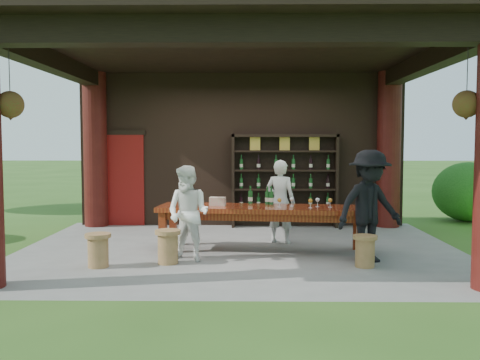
{
  "coord_description": "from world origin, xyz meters",
  "views": [
    {
      "loc": [
        0.14,
        -8.91,
        1.8
      ],
      "look_at": [
        0.0,
        0.4,
        1.15
      ],
      "focal_mm": 40.0,
      "sensor_mm": 36.0,
      "label": 1
    }
  ],
  "objects_px": {
    "tasting_table": "(261,213)",
    "host": "(280,201)",
    "napkin_basket": "(218,201)",
    "wine_shelf": "(285,180)",
    "stool_near_left": "(168,246)",
    "guest_woman": "(188,213)",
    "stool_near_right": "(365,250)",
    "stool_far_left": "(98,249)",
    "guest_man": "(369,206)"
  },
  "relations": [
    {
      "from": "stool_near_right",
      "to": "stool_far_left",
      "type": "height_order",
      "value": "stool_far_left"
    },
    {
      "from": "guest_man",
      "to": "guest_woman",
      "type": "bearing_deg",
      "value": 155.67
    },
    {
      "from": "guest_woman",
      "to": "guest_man",
      "type": "xyz_separation_m",
      "value": [
        2.73,
        -0.05,
        0.12
      ]
    },
    {
      "from": "stool_near_left",
      "to": "napkin_basket",
      "type": "height_order",
      "value": "napkin_basket"
    },
    {
      "from": "tasting_table",
      "to": "guest_woman",
      "type": "relative_size",
      "value": 2.4
    },
    {
      "from": "wine_shelf",
      "to": "guest_woman",
      "type": "xyz_separation_m",
      "value": [
        -1.69,
        -3.31,
        -0.27
      ]
    },
    {
      "from": "tasting_table",
      "to": "host",
      "type": "height_order",
      "value": "host"
    },
    {
      "from": "wine_shelf",
      "to": "host",
      "type": "relative_size",
      "value": 1.5
    },
    {
      "from": "wine_shelf",
      "to": "napkin_basket",
      "type": "height_order",
      "value": "wine_shelf"
    },
    {
      "from": "stool_near_right",
      "to": "napkin_basket",
      "type": "relative_size",
      "value": 1.78
    },
    {
      "from": "stool_far_left",
      "to": "guest_man",
      "type": "xyz_separation_m",
      "value": [
        3.99,
        0.4,
        0.59
      ]
    },
    {
      "from": "stool_near_right",
      "to": "guest_woman",
      "type": "distance_m",
      "value": 2.68
    },
    {
      "from": "tasting_table",
      "to": "guest_man",
      "type": "relative_size",
      "value": 2.06
    },
    {
      "from": "wine_shelf",
      "to": "tasting_table",
      "type": "height_order",
      "value": "wine_shelf"
    },
    {
      "from": "stool_far_left",
      "to": "guest_man",
      "type": "bearing_deg",
      "value": 5.68
    },
    {
      "from": "wine_shelf",
      "to": "stool_near_left",
      "type": "distance_m",
      "value": 4.1
    },
    {
      "from": "wine_shelf",
      "to": "stool_near_right",
      "type": "height_order",
      "value": "wine_shelf"
    },
    {
      "from": "stool_far_left",
      "to": "host",
      "type": "xyz_separation_m",
      "value": [
        2.75,
        1.95,
        0.49
      ]
    },
    {
      "from": "stool_near_left",
      "to": "stool_near_right",
      "type": "relative_size",
      "value": 1.09
    },
    {
      "from": "host",
      "to": "napkin_basket",
      "type": "bearing_deg",
      "value": 53.25
    },
    {
      "from": "stool_near_left",
      "to": "host",
      "type": "distance_m",
      "value": 2.5
    },
    {
      "from": "wine_shelf",
      "to": "host",
      "type": "xyz_separation_m",
      "value": [
        -0.2,
        -1.81,
        -0.25
      ]
    },
    {
      "from": "tasting_table",
      "to": "napkin_basket",
      "type": "xyz_separation_m",
      "value": [
        -0.73,
        0.09,
        0.19
      ]
    },
    {
      "from": "tasting_table",
      "to": "stool_far_left",
      "type": "xyz_separation_m",
      "value": [
        -2.39,
        -1.2,
        -0.37
      ]
    },
    {
      "from": "guest_woman",
      "to": "stool_near_left",
      "type": "bearing_deg",
      "value": -120.25
    },
    {
      "from": "host",
      "to": "guest_man",
      "type": "xyz_separation_m",
      "value": [
        1.24,
        -1.55,
        0.1
      ]
    },
    {
      "from": "tasting_table",
      "to": "stool_near_left",
      "type": "xyz_separation_m",
      "value": [
        -1.41,
        -0.95,
        -0.37
      ]
    },
    {
      "from": "stool_near_right",
      "to": "wine_shelf",
      "type": "bearing_deg",
      "value": 103.95
    },
    {
      "from": "guest_man",
      "to": "stool_near_left",
      "type": "bearing_deg",
      "value": 159.63
    },
    {
      "from": "stool_near_left",
      "to": "host",
      "type": "height_order",
      "value": "host"
    },
    {
      "from": "wine_shelf",
      "to": "guest_woman",
      "type": "distance_m",
      "value": 3.73
    },
    {
      "from": "stool_near_right",
      "to": "guest_woman",
      "type": "bearing_deg",
      "value": 171.78
    },
    {
      "from": "stool_near_left",
      "to": "guest_woman",
      "type": "xyz_separation_m",
      "value": [
        0.28,
        0.2,
        0.46
      ]
    },
    {
      "from": "stool_far_left",
      "to": "napkin_basket",
      "type": "relative_size",
      "value": 1.89
    },
    {
      "from": "tasting_table",
      "to": "host",
      "type": "distance_m",
      "value": 0.84
    },
    {
      "from": "napkin_basket",
      "to": "tasting_table",
      "type": "bearing_deg",
      "value": -7.26
    },
    {
      "from": "stool_near_right",
      "to": "guest_woman",
      "type": "relative_size",
      "value": 0.32
    },
    {
      "from": "tasting_table",
      "to": "host",
      "type": "bearing_deg",
      "value": 64.33
    },
    {
      "from": "stool_near_left",
      "to": "guest_man",
      "type": "xyz_separation_m",
      "value": [
        3.02,
        0.15,
        0.58
      ]
    },
    {
      "from": "stool_far_left",
      "to": "guest_woman",
      "type": "height_order",
      "value": "guest_woman"
    },
    {
      "from": "wine_shelf",
      "to": "guest_woman",
      "type": "relative_size",
      "value": 1.55
    },
    {
      "from": "stool_far_left",
      "to": "wine_shelf",
      "type": "bearing_deg",
      "value": 51.87
    },
    {
      "from": "guest_woman",
      "to": "napkin_basket",
      "type": "relative_size",
      "value": 5.6
    },
    {
      "from": "stool_near_left",
      "to": "stool_near_right",
      "type": "bearing_deg",
      "value": -3.42
    },
    {
      "from": "host",
      "to": "tasting_table",
      "type": "bearing_deg",
      "value": 86.49
    },
    {
      "from": "tasting_table",
      "to": "guest_man",
      "type": "bearing_deg",
      "value": -26.44
    },
    {
      "from": "stool_far_left",
      "to": "guest_woman",
      "type": "distance_m",
      "value": 1.42
    },
    {
      "from": "stool_far_left",
      "to": "guest_man",
      "type": "relative_size",
      "value": 0.29
    },
    {
      "from": "wine_shelf",
      "to": "guest_man",
      "type": "height_order",
      "value": "wine_shelf"
    },
    {
      "from": "host",
      "to": "napkin_basket",
      "type": "xyz_separation_m",
      "value": [
        -1.09,
        -0.66,
        0.07
      ]
    }
  ]
}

